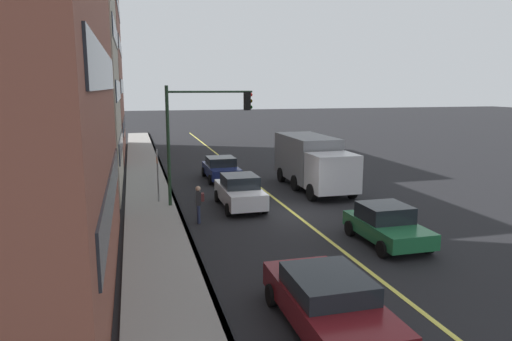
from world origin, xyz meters
name	(u,v)px	position (x,y,z in m)	size (l,w,h in m)	color
ground	(293,213)	(0.00, 0.00, 0.00)	(200.00, 200.00, 0.00)	black
sidewalk_slab	(155,221)	(0.00, 6.36, 0.07)	(80.00, 2.53, 0.15)	gray
curb_edge	(182,219)	(0.00, 5.18, 0.07)	(80.00, 0.16, 0.15)	slate
lane_stripe_center	(293,213)	(0.00, 0.00, 0.01)	(80.00, 0.16, 0.01)	#D8CC4C
building_glass_right	(51,46)	(22.65, 13.30, 9.14)	(14.81, 11.03, 18.28)	brown
car_green	(387,224)	(-4.94, -1.95, 0.73)	(3.80, 2.02, 1.46)	#1E6038
car_maroon	(328,301)	(-10.26, 2.75, 0.73)	(4.71, 2.11, 1.41)	#591116
car_white	(240,191)	(1.63, 2.20, 0.81)	(4.27, 1.93, 1.63)	silver
car_navy	(221,168)	(8.74, 1.78, 0.73)	(4.14, 2.03, 1.44)	navy
truck_gray	(312,161)	(4.83, -2.84, 1.61)	(7.38, 2.56, 2.98)	silver
pedestrian_with_backpack	(199,202)	(-0.44, 4.48, 0.95)	(0.40, 0.39, 1.63)	#262D4C
traffic_light_mast	(201,124)	(2.39, 3.92, 4.05)	(0.28, 4.23, 5.89)	#1E3823
street_sign_post	(158,172)	(3.30, 6.00, 1.65)	(0.60, 0.08, 2.80)	slate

